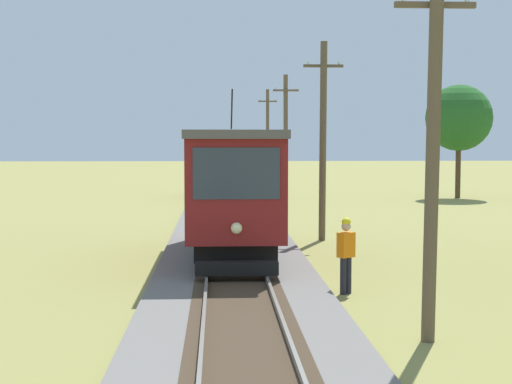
{
  "coord_description": "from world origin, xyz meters",
  "views": [
    {
      "loc": [
        -0.46,
        -0.71,
        3.56
      ],
      "look_at": [
        0.7,
        21.94,
        2.02
      ],
      "focal_mm": 53.3,
      "sensor_mm": 36.0,
      "label": 1
    }
  ],
  "objects": [
    {
      "name": "tree_left_near",
      "position": [
        14.41,
        45.45,
        4.93
      ],
      "size": [
        4.08,
        4.08,
        6.99
      ],
      "color": "#4C3823",
      "rests_on": "ground"
    },
    {
      "name": "utility_pole_near_tram",
      "position": [
        3.26,
        12.24,
        3.43
      ],
      "size": [
        1.4,
        0.51,
        6.67
      ],
      "color": "brown",
      "rests_on": "ground"
    },
    {
      "name": "utility_pole_far",
      "position": [
        3.26,
        40.47,
        3.66
      ],
      "size": [
        1.4,
        0.51,
        7.12
      ],
      "color": "brown",
      "rests_on": "ground"
    },
    {
      "name": "utility_pole_mid",
      "position": [
        3.26,
        25.92,
        3.6
      ],
      "size": [
        1.4,
        0.48,
        7.01
      ],
      "color": "brown",
      "rests_on": "ground"
    },
    {
      "name": "freight_car",
      "position": [
        0.0,
        46.98,
        1.56
      ],
      "size": [
        2.4,
        5.2,
        2.31
      ],
      "color": "maroon",
      "rests_on": "rail_right"
    },
    {
      "name": "utility_pole_distant",
      "position": [
        3.26,
        55.32,
        3.75
      ],
      "size": [
        1.4,
        0.39,
        7.31
      ],
      "color": "brown",
      "rests_on": "ground"
    },
    {
      "name": "track_worker",
      "position": [
        2.51,
        16.6,
        0.98
      ],
      "size": [
        0.45,
        0.41,
        1.78
      ],
      "rotation": [
        0.0,
        0.0,
        -0.96
      ],
      "color": "black",
      "rests_on": "ground"
    },
    {
      "name": "red_tram",
      "position": [
        0.0,
        21.51,
        2.19
      ],
      "size": [
        2.6,
        8.54,
        4.79
      ],
      "color": "maroon",
      "rests_on": "rail_right"
    }
  ]
}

